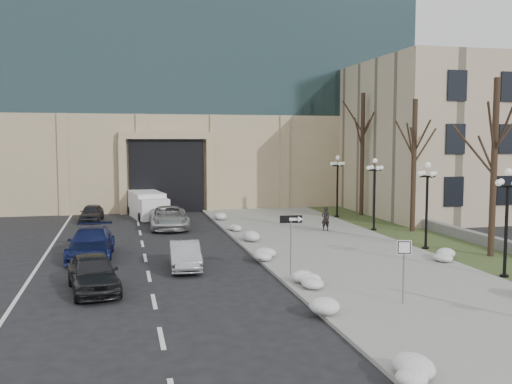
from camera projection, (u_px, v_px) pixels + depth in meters
ground at (390, 344)px, 16.68m from camera, size 160.00×160.00×0.00m
sidewalk at (332, 248)px, 31.04m from camera, size 9.00×40.00×0.12m
curb at (251, 252)px, 30.01m from camera, size 0.30×40.00×0.14m
grass_strip at (439, 243)px, 32.53m from camera, size 4.00×40.00×0.10m
stone_wall at (451, 231)px, 34.90m from camera, size 0.50×30.00×0.70m
office_tower at (176, 13)px, 56.76m from camera, size 40.00×24.70×36.00m
classical_building at (479, 139)px, 48.28m from camera, size 22.00×18.12×12.00m
car_a at (93, 273)px, 22.33m from camera, size 2.42×4.60×1.49m
car_b at (185, 255)px, 26.30m from camera, size 1.52×3.92×1.27m
car_c at (91, 243)px, 28.58m from camera, size 2.36×5.37×1.54m
car_d at (169, 218)px, 38.14m from camera, size 2.62×5.44×1.49m
car_e at (92, 213)px, 41.51m from camera, size 1.82×3.79×1.25m
pedestrian at (325, 219)px, 36.56m from camera, size 0.58×0.39×1.53m
box_truck at (147, 205)px, 43.63m from camera, size 3.05×6.37×1.94m
one_way_sign at (295, 226)px, 24.40m from camera, size 1.02×0.30×2.72m
keep_sign at (404, 258)px, 20.17m from camera, size 0.50×0.21×2.41m
snow_clump_a at (412, 370)px, 14.06m from camera, size 1.10×1.60×0.36m
snow_clump_b at (331, 310)px, 18.97m from camera, size 1.10×1.60×0.36m
snow_clump_c at (305, 281)px, 22.84m from camera, size 1.10×1.60×0.36m
snow_clump_d at (268, 255)px, 28.06m from camera, size 1.10×1.60×0.36m
snow_clump_e at (252, 239)px, 32.65m from camera, size 1.10×1.60×0.36m
snow_clump_f at (234, 228)px, 36.64m from camera, size 1.10×1.60×0.36m
snow_clump_g at (218, 218)px, 41.03m from camera, size 1.10×1.60×0.36m
snow_clump_i at (443, 256)px, 27.67m from camera, size 1.10×1.60×0.36m
lamppost_a at (507, 208)px, 24.11m from camera, size 1.18×1.18×4.76m
lamppost_b at (427, 194)px, 30.41m from camera, size 1.18×1.18×4.76m
lamppost_c at (375, 184)px, 36.71m from camera, size 1.18×1.18×4.76m
lamppost_d at (337, 178)px, 43.01m from camera, size 1.18×1.18×4.76m
tree_near at (495, 142)px, 28.24m from camera, size 3.20×3.20×9.00m
tree_mid at (414, 147)px, 36.02m from camera, size 3.20×3.20×8.50m
tree_far at (363, 137)px, 43.71m from camera, size 3.20×3.20×9.50m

